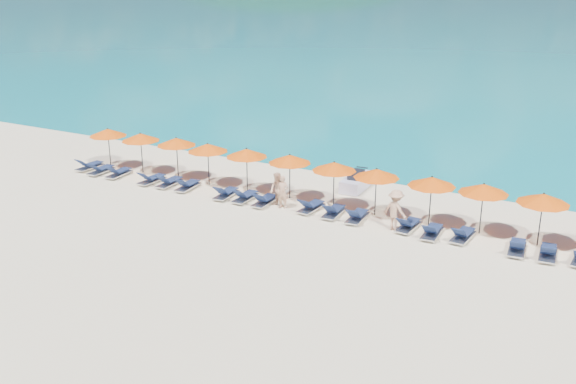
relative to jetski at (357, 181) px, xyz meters
The scene contains 35 objects.
ground 8.40m from the jetski, 97.94° to the right, with size 1400.00×1400.00×0.00m, color beige.
headland_main 612.26m from the jetski, 119.53° to the left, with size 374.00×242.00×126.50m.
headland_small 573.12m from the jetski, 105.32° to the left, with size 162.00×126.00×85.50m.
jetski is the anchor object (origin of this frame).
beachgoer_a 4.83m from the jetski, 113.92° to the right, with size 0.58×0.38×1.58m, color tan.
beachgoer_b 4.97m from the jetski, 116.65° to the right, with size 0.82×0.48×1.70m, color tan.
beachgoer_c 5.81m from the jetski, 50.74° to the right, with size 1.19×0.55×1.84m, color tan.
umbrella_0 14.44m from the jetski, 167.25° to the right, with size 2.10×2.10×2.28m.
umbrella_1 12.16m from the jetski, 164.98° to the right, with size 2.10×2.10×2.28m.
umbrella_2 9.88m from the jetski, 162.29° to the right, with size 2.10×2.10×2.28m.
umbrella_3 7.93m from the jetski, 155.90° to the right, with size 2.10×2.10×2.28m.
umbrella_4 5.89m from the jetski, 147.18° to the right, with size 2.10×2.10×2.28m.
umbrella_5 4.13m from the jetski, 127.80° to the right, with size 2.10×2.10×2.28m.
umbrella_6 3.53m from the jetski, 88.09° to the right, with size 2.10×2.10×2.28m.
umbrella_7 4.23m from the jetski, 55.00° to the right, with size 2.10×2.10×2.28m.
umbrella_8 5.96m from the jetski, 33.59° to the right, with size 2.10×2.10×2.28m.
umbrella_9 7.79m from the jetski, 23.83° to the right, with size 2.10×2.10×2.28m.
umbrella_10 10.01m from the jetski, 18.89° to the right, with size 2.10×2.10×2.28m.
lounger_0 15.21m from the jetski, 163.95° to the right, with size 0.72×1.73×0.66m.
lounger_1 14.21m from the jetski, 161.67° to the right, with size 0.67×1.72×0.66m.
lounger_2 13.00m from the jetski, 160.14° to the right, with size 0.72×1.74×0.66m.
lounger_3 10.84m from the jetski, 155.74° to the right, with size 0.74×1.74×0.66m.
lounger_4 9.80m from the jetski, 153.37° to the right, with size 0.67×1.72×0.66m.
lounger_5 8.75m from the jetski, 149.93° to the right, with size 0.76×1.74×0.66m.
lounger_6 6.81m from the jetski, 138.97° to the right, with size 0.73×1.74×0.66m.
lounger_7 5.99m from the jetski, 132.35° to the right, with size 0.63×1.70×0.66m.
lounger_8 5.32m from the jetski, 123.24° to the right, with size 0.66×1.71×0.66m.
lounger_9 4.19m from the jetski, 97.91° to the right, with size 0.75×1.74×0.66m.
lounger_10 4.27m from the jetski, 81.53° to the right, with size 0.71×1.73×0.66m.
lounger_11 4.63m from the jetski, 67.04° to the right, with size 0.72×1.73×0.66m.
lounger_12 5.91m from the jetski, 45.08° to the right, with size 0.74×1.74×0.66m.
lounger_13 6.89m from the jetski, 39.85° to the right, with size 0.70×1.73×0.66m.
lounger_14 7.74m from the jetski, 32.52° to the right, with size 0.75×1.74×0.66m.
lounger_15 9.79m from the jetski, 26.61° to the right, with size 0.78×1.75×0.66m.
lounger_16 10.81m from the jetski, 23.63° to the right, with size 0.75×1.74×0.66m.
Camera 1 is at (13.19, -20.99, 10.55)m, focal length 40.00 mm.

